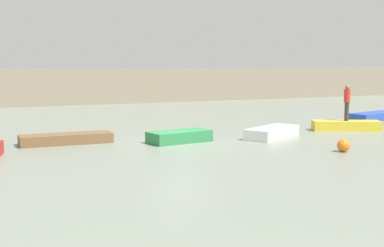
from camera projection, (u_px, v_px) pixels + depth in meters
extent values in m
plane|color=gray|center=(181.00, 145.00, 22.09)|extent=(120.00, 120.00, 0.00)
cube|color=gray|center=(71.00, 87.00, 42.72)|extent=(80.00, 1.20, 2.95)
cube|color=brown|center=(66.00, 139.00, 22.31)|extent=(3.90, 1.20, 0.43)
cube|color=#2D7F47|center=(180.00, 137.00, 22.74)|extent=(2.93, 1.68, 0.50)
cube|color=white|center=(272.00, 132.00, 24.17)|extent=(3.35, 2.61, 0.48)
cube|color=gold|center=(346.00, 126.00, 26.71)|extent=(3.50, 2.40, 0.50)
cube|color=#2B4CAD|center=(376.00, 116.00, 31.70)|extent=(4.13, 2.16, 0.46)
cylinder|color=#38332D|center=(347.00, 112.00, 26.62)|extent=(0.22, 0.22, 0.95)
cylinder|color=red|center=(347.00, 96.00, 26.53)|extent=(0.32, 0.32, 0.67)
sphere|color=#936B4C|center=(347.00, 87.00, 26.48)|extent=(0.22, 0.22, 0.22)
sphere|color=orange|center=(343.00, 145.00, 20.27)|extent=(0.50, 0.50, 0.50)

